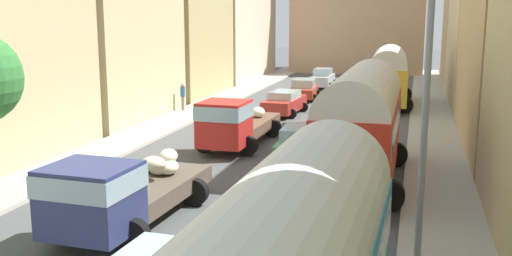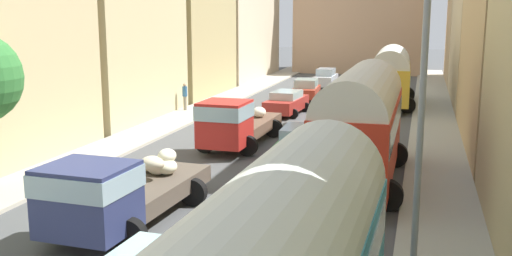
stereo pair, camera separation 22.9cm
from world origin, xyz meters
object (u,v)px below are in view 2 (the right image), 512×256
Objects in this scene: parked_bus_1 at (362,120)px; cargo_truck_1 at (235,122)px; car_2 at (326,78)px; streetlamp_near at (409,105)px; car_0 at (286,102)px; car_5 at (350,97)px; parked_bus_2 at (391,74)px; car_6 at (365,82)px; cargo_truck_0 at (117,190)px; pedestrian_2 at (185,95)px; car_1 at (306,90)px; car_4 at (299,144)px.

cargo_truck_1 is at bearing 146.35° from parked_bus_1.
car_2 is 0.58× the size of streetlamp_near.
car_0 is at bearing 113.28° from parked_bus_1.
car_5 is at bearing -72.55° from car_2.
streetlamp_near is (7.98, -11.57, 2.87)m from cargo_truck_1.
parked_bus_1 is 1.28× the size of cargo_truck_1.
parked_bus_1 is 19.16m from parked_bus_2.
car_6 is (0.07, 9.42, -0.04)m from car_5.
parked_bus_2 is (-0.00, 19.16, -0.19)m from parked_bus_1.
cargo_truck_0 is 20.71m from car_0.
cargo_truck_0 is 20.73m from pedestrian_2.
car_1 is at bearing 89.65° from cargo_truck_0.
cargo_truck_0 reaches higher than car_5.
parked_bus_2 reaches higher than car_6.
parked_bus_1 is 4.04m from car_4.
car_0 is 1.12× the size of car_6.
pedestrian_2 is (-12.42, -6.11, -1.11)m from parked_bus_2.
cargo_truck_0 is 10.86m from cargo_truck_1.
parked_bus_1 is 2.26× the size of car_5.
car_6 is (0.40, 24.18, -0.04)m from car_4.
car_5 is (3.58, -3.25, 0.02)m from car_1.
cargo_truck_1 reaches higher than car_6.
car_2 reaches higher than car_0.
parked_bus_1 is 1.32× the size of streetlamp_near.
streetlamp_near is at bearing -55.40° from cargo_truck_1.
parked_bus_2 is 2.24× the size of car_1.
car_4 is (-2.80, 2.44, -1.60)m from parked_bus_1.
car_0 is at bearing 88.93° from cargo_truck_1.
streetlamp_near is (7.60, -35.28, 3.30)m from car_2.
cargo_truck_0 is at bearing -90.57° from car_0.
parked_bus_1 is 7.53m from cargo_truck_1.
cargo_truck_1 is 1.76× the size of car_5.
car_4 is 24.18m from car_6.
cargo_truck_1 is 16.34m from car_1.
cargo_truck_0 is 3.61× the size of pedestrian_2.
car_1 is (-6.05, 1.30, -1.43)m from parked_bus_2.
cargo_truck_1 reaches higher than car_2.
car_2 reaches higher than car_6.
car_1 is 7.17m from car_6.
cargo_truck_0 reaches higher than car_1.
car_5 is at bearing 99.81° from streetlamp_near.
parked_bus_1 is at bearing 47.28° from cargo_truck_0.
car_6 is at bearing -19.48° from car_2.
car_2 is at bearing 89.33° from cargo_truck_0.
car_1 reaches higher than car_6.
parked_bus_1 reaches higher than car_2.
cargo_truck_0 reaches higher than car_2.
streetlamp_near is (7.84, -27.90, 3.36)m from car_1.
car_6 is at bearing 89.55° from car_5.
car_0 is at bearing -139.22° from parked_bus_2.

